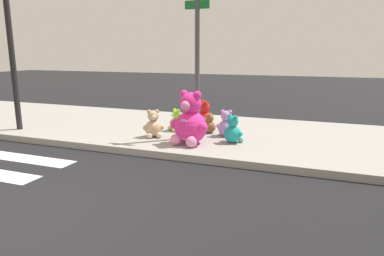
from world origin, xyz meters
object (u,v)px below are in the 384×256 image
(plush_red, at_px, (204,117))
(plush_lime, at_px, (176,122))
(plush_brown, at_px, (209,125))
(traffic_light, at_px, (3,8))
(plush_pink_large, at_px, (190,123))
(plush_tan, at_px, (153,126))
(sign_pole, at_px, (197,64))
(plush_lavender, at_px, (226,125))
(plush_teal, at_px, (233,131))

(plush_red, bearing_deg, plush_lime, -134.95)
(plush_red, relative_size, plush_brown, 1.47)
(traffic_light, xyz_separation_m, plush_pink_large, (4.65, 0.31, -2.51))
(plush_red, xyz_separation_m, plush_tan, (-0.78, -1.34, -0.03))
(sign_pole, relative_size, plush_brown, 6.49)
(traffic_light, distance_m, plush_tan, 4.57)
(sign_pole, xyz_separation_m, plush_tan, (-0.97, -0.31, -1.44))
(plush_lavender, height_order, plush_lime, plush_lavender)
(plush_tan, bearing_deg, plush_red, 59.86)
(plush_brown, bearing_deg, plush_pink_large, -93.36)
(traffic_light, relative_size, plush_red, 6.06)
(plush_lavender, bearing_deg, traffic_light, -166.09)
(traffic_light, height_order, plush_brown, traffic_light)
(plush_pink_large, bearing_deg, sign_pole, 94.68)
(plush_red, bearing_deg, plush_pink_large, -81.41)
(plush_lime, bearing_deg, plush_tan, -106.22)
(plush_teal, distance_m, plush_tan, 1.88)
(traffic_light, xyz_separation_m, plush_tan, (3.63, 0.59, -2.72))
(sign_pole, xyz_separation_m, plush_brown, (0.11, 0.55, -1.50))
(sign_pole, relative_size, plush_pink_large, 2.77)
(plush_teal, distance_m, plush_red, 1.62)
(plush_brown, bearing_deg, sign_pole, -101.77)
(traffic_light, bearing_deg, plush_red, 23.61)
(traffic_light, distance_m, plush_lavender, 6.00)
(plush_pink_large, distance_m, plush_red, 1.64)
(plush_lime, xyz_separation_m, plush_brown, (0.86, 0.07, -0.03))
(plush_tan, height_order, plush_lime, plush_tan)
(traffic_light, relative_size, plush_pink_large, 3.81)
(plush_lavender, relative_size, plush_brown, 1.28)
(plush_lavender, height_order, plush_red, plush_red)
(plush_tan, distance_m, plush_brown, 1.39)
(plush_lavender, height_order, plush_brown, plush_lavender)
(plush_teal, bearing_deg, sign_pole, 170.07)
(plush_teal, xyz_separation_m, plush_brown, (-0.79, 0.71, -0.05))
(sign_pole, relative_size, plush_lavender, 5.07)
(plush_tan, bearing_deg, plush_lime, 73.78)
(plush_brown, bearing_deg, plush_red, 122.84)
(sign_pole, relative_size, plush_lime, 5.69)
(plush_lavender, bearing_deg, plush_lime, 176.13)
(plush_red, bearing_deg, plush_lavender, -39.02)
(plush_lavender, height_order, plush_tan, plush_tan)
(plush_lavender, bearing_deg, sign_pole, -146.59)
(plush_teal, distance_m, plush_lime, 1.76)
(plush_pink_large, height_order, plush_tan, plush_pink_large)
(traffic_light, xyz_separation_m, plush_teal, (5.50, 0.74, -2.73))
(plush_red, relative_size, plush_lime, 1.29)
(plush_pink_large, distance_m, plush_teal, 0.98)
(plush_pink_large, bearing_deg, plush_red, 98.59)
(plush_lavender, bearing_deg, plush_teal, -60.73)
(traffic_light, bearing_deg, plush_brown, 17.03)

